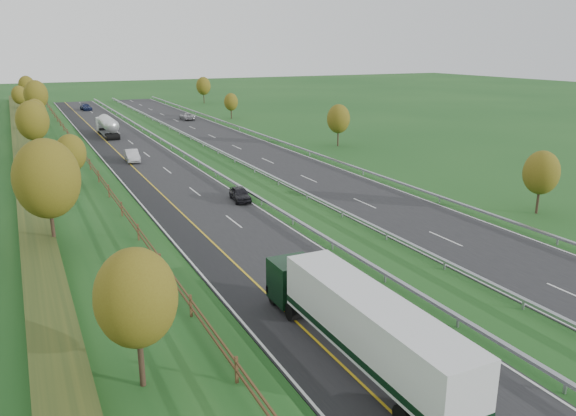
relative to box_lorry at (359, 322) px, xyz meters
name	(u,v)px	position (x,y,z in m)	size (l,w,h in m)	color
ground	(228,172)	(9.51, 44.80, -2.33)	(400.00, 400.00, 0.00)	#194619
near_carriageway	(156,170)	(1.51, 49.80, -2.31)	(10.50, 200.00, 0.04)	black
far_carriageway	(273,159)	(18.01, 49.80, -2.31)	(10.50, 200.00, 0.04)	black
hard_shoulder	(126,173)	(-2.24, 49.80, -2.31)	(3.00, 200.00, 0.04)	black
lane_markings	(204,165)	(7.91, 49.68, -2.28)	(26.75, 200.00, 0.01)	silver
embankment_left	(45,172)	(-11.49, 49.80, -1.33)	(12.00, 200.00, 2.00)	#194619
hedge_left	(24,160)	(-13.49, 49.80, 0.22)	(2.20, 180.00, 1.10)	#283817
fence_left	(84,155)	(-6.99, 49.39, 0.40)	(0.12, 189.06, 1.20)	#422B19
median_barrier_near	(198,161)	(7.21, 49.80, -1.72)	(0.32, 200.00, 0.71)	#96999E
median_barrier_far	(235,158)	(12.31, 49.80, -1.72)	(0.32, 200.00, 0.71)	#96999E
outer_barrier_far	(310,151)	(23.81, 49.80, -1.71)	(0.32, 200.00, 0.71)	#96999E
trees_left	(44,130)	(-11.13, 46.43, 4.04)	(6.64, 164.30, 7.66)	#2D2116
trees_far	(273,105)	(31.31, 79.01, 1.92)	(8.45, 118.60, 7.12)	#2D2116
box_lorry	(359,322)	(0.00, 0.00, 0.00)	(2.58, 16.28, 4.06)	black
road_tanker	(107,125)	(0.55, 81.34, -0.47)	(2.40, 11.22, 3.46)	silver
car_dark_near	(240,194)	(5.87, 31.21, -1.59)	(1.65, 4.11, 1.40)	black
car_silver_mid	(132,156)	(-0.09, 56.59, -1.50)	(1.68, 4.82, 1.59)	#B7B6BB
car_small_far	(86,107)	(2.11, 125.62, -1.54)	(2.10, 5.16, 1.50)	#151E42
car_oncoming	(187,116)	(19.24, 97.00, -1.55)	(2.44, 5.29, 1.47)	#A4A3A8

